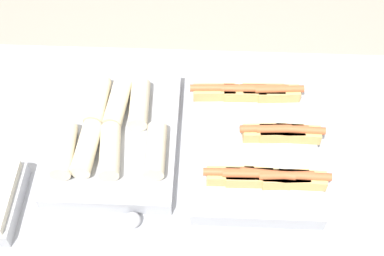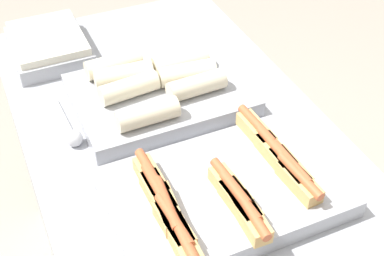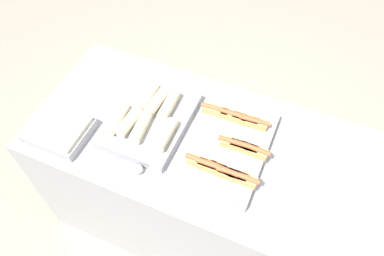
{
  "view_description": "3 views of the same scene",
  "coord_description": "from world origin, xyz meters",
  "px_view_note": "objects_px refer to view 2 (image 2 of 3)",
  "views": [
    {
      "loc": [
        -0.02,
        -0.95,
        2.23
      ],
      "look_at": [
        -0.06,
        0.0,
        1.0
      ],
      "focal_mm": 50.0,
      "sensor_mm": 36.0,
      "label": 1
    },
    {
      "loc": [
        0.87,
        -0.41,
        1.89
      ],
      "look_at": [
        -0.06,
        0.0,
        1.0
      ],
      "focal_mm": 50.0,
      "sensor_mm": 36.0,
      "label": 2
    },
    {
      "loc": [
        0.35,
        -0.96,
        2.43
      ],
      "look_at": [
        -0.06,
        0.0,
        1.0
      ],
      "focal_mm": 35.0,
      "sensor_mm": 36.0,
      "label": 3
    }
  ],
  "objects_px": {
    "serving_spoon_near": "(73,135)",
    "tray_side_front": "(49,45)",
    "tray_hotdogs": "(224,191)",
    "tray_wraps": "(158,90)"
  },
  "relations": [
    {
      "from": "serving_spoon_near",
      "to": "tray_side_front",
      "type": "bearing_deg",
      "value": 175.27
    },
    {
      "from": "tray_hotdogs",
      "to": "tray_wraps",
      "type": "relative_size",
      "value": 1.11
    },
    {
      "from": "tray_wraps",
      "to": "tray_side_front",
      "type": "distance_m",
      "value": 0.45
    },
    {
      "from": "serving_spoon_near",
      "to": "tray_hotdogs",
      "type": "bearing_deg",
      "value": 37.0
    },
    {
      "from": "tray_wraps",
      "to": "tray_side_front",
      "type": "xyz_separation_m",
      "value": [
        -0.38,
        -0.23,
        -0.01
      ]
    },
    {
      "from": "tray_hotdogs",
      "to": "tray_side_front",
      "type": "xyz_separation_m",
      "value": [
        -0.8,
        -0.23,
        -0.0
      ]
    },
    {
      "from": "tray_hotdogs",
      "to": "serving_spoon_near",
      "type": "height_order",
      "value": "tray_hotdogs"
    },
    {
      "from": "tray_side_front",
      "to": "serving_spoon_near",
      "type": "height_order",
      "value": "tray_side_front"
    },
    {
      "from": "tray_side_front",
      "to": "serving_spoon_near",
      "type": "bearing_deg",
      "value": -4.73
    },
    {
      "from": "serving_spoon_near",
      "to": "tray_wraps",
      "type": "bearing_deg",
      "value": 103.15
    }
  ]
}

